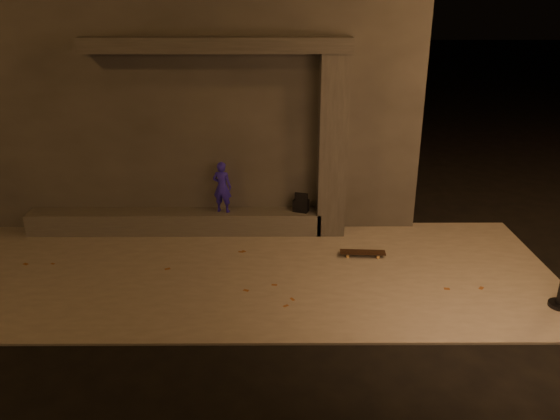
{
  "coord_description": "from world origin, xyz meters",
  "views": [
    {
      "loc": [
        0.62,
        -6.68,
        4.58
      ],
      "look_at": [
        0.66,
        2.0,
        1.2
      ],
      "focal_mm": 35.0,
      "sensor_mm": 36.0,
      "label": 1
    }
  ],
  "objects_px": {
    "column": "(332,147)",
    "backpack": "(301,205)",
    "skateboard": "(363,253)",
    "skateboarder": "(222,187)"
  },
  "relations": [
    {
      "from": "column",
      "to": "backpack",
      "type": "xyz_separation_m",
      "value": [
        -0.6,
        -0.0,
        -1.2
      ]
    },
    {
      "from": "backpack",
      "to": "skateboard",
      "type": "relative_size",
      "value": 0.5
    },
    {
      "from": "column",
      "to": "backpack",
      "type": "relative_size",
      "value": 8.45
    },
    {
      "from": "skateboard",
      "to": "skateboarder",
      "type": "bearing_deg",
      "value": 159.92
    },
    {
      "from": "backpack",
      "to": "skateboard",
      "type": "distance_m",
      "value": 1.71
    },
    {
      "from": "skateboarder",
      "to": "skateboard",
      "type": "bearing_deg",
      "value": 171.33
    },
    {
      "from": "column",
      "to": "backpack",
      "type": "height_order",
      "value": "column"
    },
    {
      "from": "skateboarder",
      "to": "skateboard",
      "type": "distance_m",
      "value": 3.1
    },
    {
      "from": "backpack",
      "to": "skateboard",
      "type": "xyz_separation_m",
      "value": [
        1.12,
        -1.19,
        -0.52
      ]
    },
    {
      "from": "column",
      "to": "skateboard",
      "type": "height_order",
      "value": "column"
    }
  ]
}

